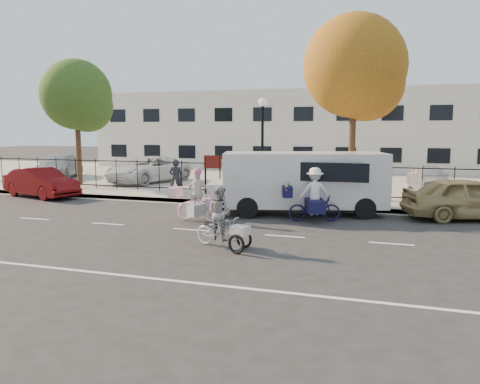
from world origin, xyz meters
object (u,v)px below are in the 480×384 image
at_px(unicorn_bike, 197,202).
at_px(white_van, 300,180).
at_px(pedestrian, 176,178).
at_px(lot_car_c, 265,175).
at_px(lot_car_d, 429,178).
at_px(lot_car_b, 148,169).
at_px(lamppost, 262,130).
at_px(red_sedan, 41,183).
at_px(bull_bike, 314,200).
at_px(gold_sedan, 468,198).
at_px(zebra_trike, 220,224).
at_px(lot_car_a, 58,166).

distance_m(unicorn_bike, white_van, 4.04).
height_order(pedestrian, lot_car_c, pedestrian).
bearing_deg(lot_car_d, lot_car_b, 173.61).
distance_m(lamppost, red_sedan, 10.54).
distance_m(bull_bike, gold_sedan, 5.46).
relative_size(zebra_trike, lot_car_a, 0.39).
xyz_separation_m(lot_car_a, lot_car_d, (21.21, 0.30, -0.06)).
distance_m(white_van, lot_car_c, 7.12).
distance_m(zebra_trike, lot_car_c, 12.21).
height_order(white_van, pedestrian, white_van).
distance_m(zebra_trike, unicorn_bike, 3.67).
bearing_deg(red_sedan, unicorn_bike, -92.06).
bearing_deg(gold_sedan, lot_car_c, 39.48).
distance_m(lamppost, lot_car_b, 8.61).
distance_m(lamppost, lot_car_c, 4.31).
bearing_deg(lamppost, lot_car_b, 155.39).
distance_m(lamppost, zebra_trike, 8.96).
xyz_separation_m(white_van, lot_car_c, (-3.01, 6.43, -0.50)).
bearing_deg(lot_car_d, zebra_trike, -124.92).
bearing_deg(gold_sedan, lot_car_a, 57.21).
bearing_deg(lot_car_d, red_sedan, -168.56).
distance_m(lamppost, lot_car_a, 14.67).
height_order(lamppost, red_sedan, lamppost).
relative_size(lot_car_b, lot_car_c, 1.43).
xyz_separation_m(lamppost, lot_car_c, (-0.78, 3.52, -2.35)).
bearing_deg(bull_bike, red_sedan, 63.49).
bearing_deg(unicorn_bike, zebra_trike, -145.30).
distance_m(gold_sedan, lot_car_a, 22.87).
relative_size(lamppost, lot_car_d, 1.12).
height_order(lamppost, lot_car_b, lamppost).
height_order(lamppost, lot_car_d, lamppost).
bearing_deg(zebra_trike, gold_sedan, -28.29).
height_order(zebra_trike, red_sedan, zebra_trike).
distance_m(white_van, pedestrian, 5.98).
distance_m(lot_car_a, lot_car_c, 13.20).
bearing_deg(white_van, red_sedan, 161.64).
relative_size(zebra_trike, lot_car_b, 0.36).
bearing_deg(lamppost, lot_car_d, 29.97).
xyz_separation_m(zebra_trike, red_sedan, (-11.09, 6.25, 0.04)).
bearing_deg(white_van, zebra_trike, -116.91).
distance_m(red_sedan, lot_car_b, 6.26).
distance_m(unicorn_bike, bull_bike, 3.98).
bearing_deg(lot_car_a, unicorn_bike, -55.78).
distance_m(lamppost, pedestrian, 4.36).
bearing_deg(zebra_trike, lamppost, 27.08).
height_order(gold_sedan, pedestrian, pedestrian).
height_order(lot_car_b, lot_car_d, lot_car_b).
bearing_deg(lamppost, bull_bike, -55.34).
xyz_separation_m(bull_bike, pedestrian, (-6.50, 2.87, 0.25)).
height_order(lamppost, lot_car_a, lamppost).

